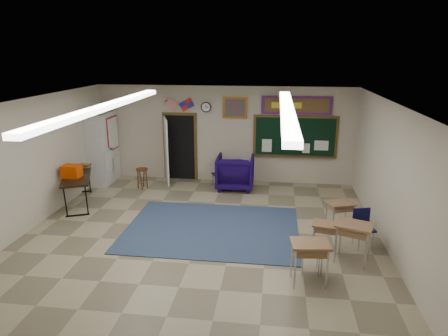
# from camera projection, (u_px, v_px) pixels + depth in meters

# --- Properties ---
(floor) EXTENTS (9.00, 9.00, 0.00)m
(floor) POSITION_uv_depth(u_px,v_px,m) (197.00, 244.00, 8.62)
(floor) COLOR gray
(floor) RESTS_ON ground
(back_wall) EXTENTS (8.00, 0.04, 3.00)m
(back_wall) POSITION_uv_depth(u_px,v_px,m) (224.00, 134.00, 12.48)
(back_wall) COLOR #BEB39A
(back_wall) RESTS_ON floor
(front_wall) EXTENTS (8.00, 0.04, 3.00)m
(front_wall) POSITION_uv_depth(u_px,v_px,m) (105.00, 317.00, 3.92)
(front_wall) COLOR #BEB39A
(front_wall) RESTS_ON floor
(left_wall) EXTENTS (0.04, 9.00, 3.00)m
(left_wall) POSITION_uv_depth(u_px,v_px,m) (15.00, 171.00, 8.69)
(left_wall) COLOR #BEB39A
(left_wall) RESTS_ON floor
(right_wall) EXTENTS (0.04, 9.00, 3.00)m
(right_wall) POSITION_uv_depth(u_px,v_px,m) (399.00, 186.00, 7.70)
(right_wall) COLOR #BEB39A
(right_wall) RESTS_ON floor
(ceiling) EXTENTS (8.00, 9.00, 0.04)m
(ceiling) POSITION_uv_depth(u_px,v_px,m) (194.00, 105.00, 7.77)
(ceiling) COLOR silver
(ceiling) RESTS_ON back_wall
(area_rug) EXTENTS (4.00, 3.00, 0.02)m
(area_rug) POSITION_uv_depth(u_px,v_px,m) (212.00, 229.00, 9.36)
(area_rug) COLOR #2E3B57
(area_rug) RESTS_ON floor
(fluorescent_strips) EXTENTS (3.86, 6.00, 0.10)m
(fluorescent_strips) POSITION_uv_depth(u_px,v_px,m) (194.00, 108.00, 7.79)
(fluorescent_strips) COLOR white
(fluorescent_strips) RESTS_ON ceiling
(doorway) EXTENTS (1.10, 0.89, 2.16)m
(doorway) POSITION_uv_depth(u_px,v_px,m) (176.00, 148.00, 12.65)
(doorway) COLOR black
(doorway) RESTS_ON back_wall
(chalkboard) EXTENTS (2.55, 0.14, 1.30)m
(chalkboard) POSITION_uv_depth(u_px,v_px,m) (295.00, 138.00, 12.18)
(chalkboard) COLOR #533B17
(chalkboard) RESTS_ON back_wall
(bulletin_board) EXTENTS (2.10, 0.05, 0.55)m
(bulletin_board) POSITION_uv_depth(u_px,v_px,m) (297.00, 105.00, 11.91)
(bulletin_board) COLOR #A30E18
(bulletin_board) RESTS_ON back_wall
(framed_art_print) EXTENTS (0.75, 0.05, 0.65)m
(framed_art_print) POSITION_uv_depth(u_px,v_px,m) (235.00, 108.00, 12.16)
(framed_art_print) COLOR #97631D
(framed_art_print) RESTS_ON back_wall
(wall_clock) EXTENTS (0.32, 0.05, 0.32)m
(wall_clock) POSITION_uv_depth(u_px,v_px,m) (206.00, 107.00, 12.27)
(wall_clock) COLOR black
(wall_clock) RESTS_ON back_wall
(wall_flags) EXTENTS (1.16, 0.06, 0.70)m
(wall_flags) POSITION_uv_depth(u_px,v_px,m) (179.00, 103.00, 12.32)
(wall_flags) COLOR red
(wall_flags) RESTS_ON back_wall
(storage_cabinet) EXTENTS (0.59, 1.25, 2.20)m
(storage_cabinet) POSITION_uv_depth(u_px,v_px,m) (103.00, 148.00, 12.43)
(storage_cabinet) COLOR silver
(storage_cabinet) RESTS_ON floor
(wingback_armchair) EXTENTS (1.09, 1.13, 1.01)m
(wingback_armchair) POSITION_uv_depth(u_px,v_px,m) (235.00, 172.00, 12.00)
(wingback_armchair) COLOR #110535
(wingback_armchair) RESTS_ON floor
(student_chair_reading) EXTENTS (0.51, 0.51, 0.74)m
(student_chair_reading) POSITION_uv_depth(u_px,v_px,m) (219.00, 175.00, 12.20)
(student_chair_reading) COLOR black
(student_chair_reading) RESTS_ON floor
(student_chair_desk_a) EXTENTS (0.40, 0.40, 0.79)m
(student_chair_desk_a) POSITION_uv_depth(u_px,v_px,m) (311.00, 253.00, 7.42)
(student_chair_desk_a) COLOR black
(student_chair_desk_a) RESTS_ON floor
(student_chair_desk_b) EXTENTS (0.49, 0.49, 0.82)m
(student_chair_desk_b) POSITION_uv_depth(u_px,v_px,m) (364.00, 229.00, 8.39)
(student_chair_desk_b) COLOR black
(student_chair_desk_b) RESTS_ON floor
(student_desk_front_left) EXTENTS (0.61, 0.50, 0.65)m
(student_desk_front_left) POSITION_uv_depth(u_px,v_px,m) (325.00, 236.00, 8.17)
(student_desk_front_left) COLOR #875F3F
(student_desk_front_left) RESTS_ON floor
(student_desk_front_right) EXTENTS (0.70, 0.61, 0.70)m
(student_desk_front_right) POSITION_uv_depth(u_px,v_px,m) (340.00, 215.00, 9.16)
(student_desk_front_right) COLOR #875F3F
(student_desk_front_right) RESTS_ON floor
(student_desk_back_left) EXTENTS (0.72, 0.57, 0.80)m
(student_desk_back_left) POSITION_uv_depth(u_px,v_px,m) (309.00, 261.00, 7.07)
(student_desk_back_left) COLOR #875F3F
(student_desk_back_left) RESTS_ON floor
(student_desk_back_right) EXTENTS (0.82, 0.72, 0.81)m
(student_desk_back_right) POSITION_uv_depth(u_px,v_px,m) (353.00, 241.00, 7.77)
(student_desk_back_right) COLOR #875F3F
(student_desk_back_right) RESTS_ON floor
(folding_table) EXTENTS (1.44, 2.15, 1.17)m
(folding_table) POSITION_uv_depth(u_px,v_px,m) (78.00, 187.00, 10.79)
(folding_table) COLOR black
(folding_table) RESTS_ON floor
(wooden_stool) EXTENTS (0.35, 0.35, 0.63)m
(wooden_stool) POSITION_uv_depth(u_px,v_px,m) (142.00, 178.00, 12.03)
(wooden_stool) COLOR #533218
(wooden_stool) RESTS_ON floor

